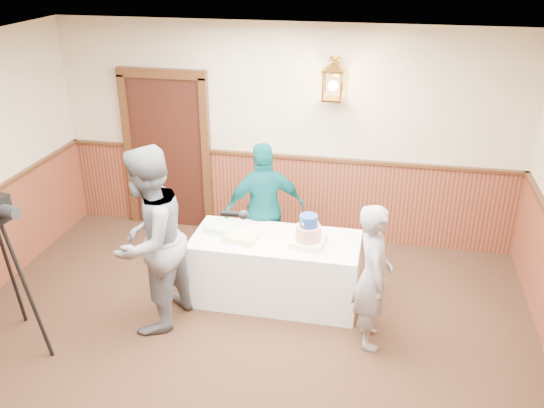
{
  "coord_description": "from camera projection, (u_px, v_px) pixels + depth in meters",
  "views": [
    {
      "loc": [
        1.27,
        -3.45,
        3.66
      ],
      "look_at": [
        0.2,
        1.7,
        1.25
      ],
      "focal_mm": 38.0,
      "sensor_mm": 36.0,
      "label": 1
    }
  ],
  "objects": [
    {
      "name": "room_shell",
      "position": [
        209.0,
        234.0,
        4.61
      ],
      "size": [
        6.02,
        7.02,
        2.81
      ],
      "color": "tan",
      "rests_on": "ground"
    },
    {
      "name": "display_table",
      "position": [
        276.0,
        269.0,
        6.33
      ],
      "size": [
        1.8,
        0.8,
        0.75
      ],
      "primitive_type": "cube",
      "color": "white",
      "rests_on": "ground"
    },
    {
      "name": "tiered_cake",
      "position": [
        308.0,
        234.0,
        5.99
      ],
      "size": [
        0.38,
        0.38,
        0.35
      ],
      "rotation": [
        0.0,
        0.0,
        -0.14
      ],
      "color": "#FEEFBE",
      "rests_on": "display_table"
    },
    {
      "name": "sheet_cake_yellow",
      "position": [
        241.0,
        237.0,
        6.13
      ],
      "size": [
        0.38,
        0.32,
        0.07
      ],
      "primitive_type": "cube",
      "rotation": [
        0.0,
        0.0,
        -0.21
      ],
      "color": "#E6D989",
      "rests_on": "display_table"
    },
    {
      "name": "sheet_cake_green",
      "position": [
        222.0,
        228.0,
        6.31
      ],
      "size": [
        0.38,
        0.34,
        0.08
      ],
      "primitive_type": "cube",
      "rotation": [
        0.0,
        0.0,
        -0.27
      ],
      "color": "#A3E6A2",
      "rests_on": "display_table"
    },
    {
      "name": "interviewer",
      "position": [
        149.0,
        241.0,
        5.66
      ],
      "size": [
        1.57,
        1.07,
        1.94
      ],
      "rotation": [
        0.0,
        0.0,
        -1.77
      ],
      "color": "slate",
      "rests_on": "ground"
    },
    {
      "name": "baker",
      "position": [
        373.0,
        276.0,
        5.48
      ],
      "size": [
        0.45,
        0.6,
        1.5
      ],
      "primitive_type": "imported",
      "rotation": [
        0.0,
        0.0,
        1.76
      ],
      "color": "gray",
      "rests_on": "ground"
    },
    {
      "name": "assistant_p",
      "position": [
        265.0,
        210.0,
        6.7
      ],
      "size": [
        1.03,
        0.75,
        1.62
      ],
      "primitive_type": "imported",
      "rotation": [
        0.0,
        0.0,
        3.57
      ],
      "color": "#095358",
      "rests_on": "ground"
    },
    {
      "name": "tv_camera_rig",
      "position": [
        3.0,
        283.0,
        5.4
      ],
      "size": [
        0.64,
        0.6,
        1.63
      ],
      "rotation": [
        0.0,
        0.0,
        -0.14
      ],
      "color": "black",
      "rests_on": "ground"
    }
  ]
}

